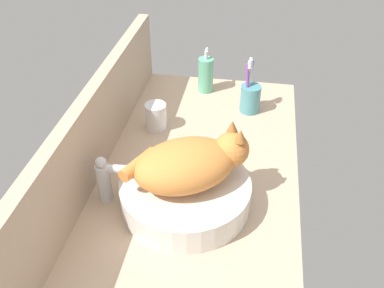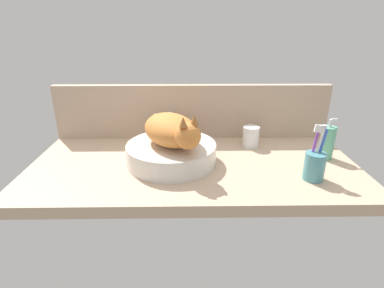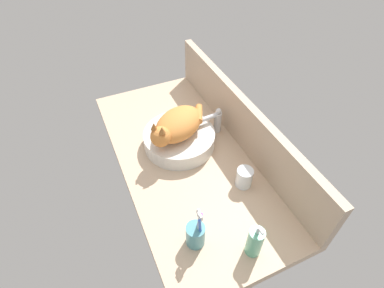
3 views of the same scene
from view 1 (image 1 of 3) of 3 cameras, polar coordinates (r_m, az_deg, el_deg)
name	(u,v)px [view 1 (image 1 of 3)]	position (r cm, az deg, el deg)	size (l,w,h in cm)	color
ground_plane	(191,188)	(118.14, -0.16, -5.91)	(119.80, 57.87, 4.00)	tan
backsplash_panel	(89,138)	(115.99, -13.51, 0.77)	(119.80, 3.60, 23.63)	tan
sink_basin	(186,193)	(108.36, -0.75, -6.60)	(32.82, 32.82, 7.41)	silver
cat	(191,163)	(102.49, -0.09, -2.55)	(27.32, 30.17, 14.00)	orange
faucet	(108,178)	(109.40, -11.18, -4.42)	(3.60, 11.85, 13.60)	silver
soap_dispenser	(206,75)	(154.69, 1.84, 9.23)	(5.39, 5.39, 15.89)	#60B793
toothbrush_cup	(250,97)	(144.58, 7.75, 6.21)	(6.71, 6.71, 18.69)	teal
water_glass	(156,118)	(135.89, -4.82, 3.47)	(6.74, 6.74, 8.59)	white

